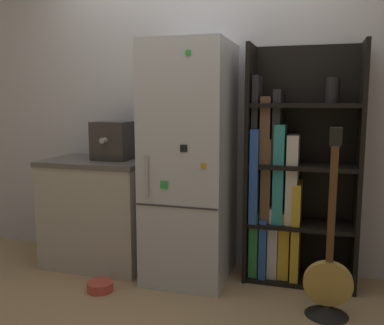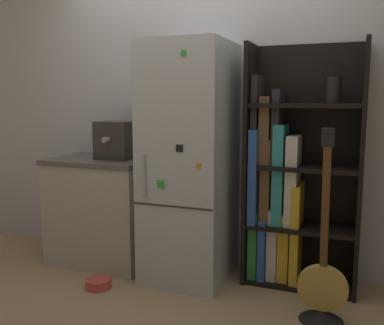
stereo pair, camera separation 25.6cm
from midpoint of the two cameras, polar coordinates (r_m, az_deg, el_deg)
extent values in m
plane|color=tan|center=(3.38, 1.20, -15.52)|extent=(16.00, 16.00, 0.00)
cube|color=silver|center=(3.55, 3.91, 7.21)|extent=(8.00, 0.05, 2.60)
cube|color=silver|center=(3.24, 1.96, -0.08)|extent=(0.61, 0.67, 1.79)
cube|color=#333333|center=(2.98, -0.20, -5.90)|extent=(0.59, 0.01, 0.01)
cube|color=#B2B2B7|center=(3.01, -4.05, -1.89)|extent=(0.02, 0.02, 0.30)
cube|color=black|center=(2.89, 0.85, 1.89)|extent=(0.05, 0.01, 0.05)
cube|color=green|center=(2.98, -1.79, -2.95)|extent=(0.06, 0.02, 0.06)
cube|color=orange|center=(2.86, 3.47, -0.49)|extent=(0.03, 0.02, 0.03)
cube|color=green|center=(2.87, 1.51, 14.45)|extent=(0.04, 0.01, 0.04)
cube|color=black|center=(3.27, 9.95, -0.26)|extent=(0.03, 0.37, 1.77)
cube|color=black|center=(3.22, 23.77, -0.99)|extent=(0.03, 0.37, 1.77)
cube|color=black|center=(3.39, 17.03, -0.21)|extent=(0.81, 0.03, 1.77)
cube|color=black|center=(3.46, 16.18, -15.04)|extent=(0.75, 0.34, 0.03)
cube|color=black|center=(3.31, 16.48, -8.22)|extent=(0.75, 0.34, 0.03)
cube|color=black|center=(3.22, 16.80, -0.63)|extent=(0.75, 0.34, 0.03)
cube|color=black|center=(3.18, 17.13, 7.28)|extent=(0.75, 0.34, 0.03)
cube|color=#338C3F|center=(3.40, 10.65, -10.51)|extent=(0.07, 0.26, 0.50)
cube|color=#2D59B2|center=(3.40, 11.87, -10.90)|extent=(0.05, 0.31, 0.46)
cube|color=silver|center=(3.37, 13.07, -10.35)|extent=(0.07, 0.24, 0.54)
cube|color=gold|center=(3.37, 14.47, -10.70)|extent=(0.08, 0.24, 0.51)
cube|color=gold|center=(3.34, 15.97, -8.92)|extent=(0.06, 0.31, 0.73)
cube|color=#2D59B2|center=(3.26, 10.84, -1.70)|extent=(0.06, 0.32, 0.70)
cube|color=brown|center=(3.26, 12.25, -2.41)|extent=(0.07, 0.24, 0.63)
cube|color=teal|center=(3.24, 13.87, -1.55)|extent=(0.08, 0.26, 0.74)
cube|color=silver|center=(3.24, 15.53, -2.30)|extent=(0.08, 0.26, 0.66)
cube|color=#262628|center=(3.23, 10.93, 5.61)|extent=(0.05, 0.25, 0.64)
cube|color=brown|center=(3.23, 12.26, 4.23)|extent=(0.07, 0.28, 0.49)
cube|color=#262628|center=(3.22, 13.66, 4.61)|extent=(0.05, 0.26, 0.54)
cylinder|color=black|center=(3.18, 20.64, 9.01)|extent=(0.10, 0.10, 0.18)
cube|color=#BCB7A8|center=(3.71, -9.73, -6.57)|extent=(0.83, 0.59, 0.85)
cube|color=#5B5651|center=(3.62, -9.90, 0.23)|extent=(0.85, 0.61, 0.04)
cube|color=#38332D|center=(3.56, -8.10, 2.96)|extent=(0.29, 0.24, 0.31)
cylinder|color=#A5A39E|center=(3.43, -9.32, 3.00)|extent=(0.04, 0.06, 0.04)
cone|color=black|center=(2.99, 19.35, -18.76)|extent=(0.28, 0.28, 0.06)
cylinder|color=gold|center=(2.91, 19.53, -15.53)|extent=(0.31, 0.09, 0.31)
cube|color=brown|center=(2.67, 20.02, -5.80)|extent=(0.04, 0.12, 0.74)
cube|color=black|center=(2.55, 20.46, 3.11)|extent=(0.07, 0.04, 0.11)
cylinder|color=#D84C3F|center=(3.31, -10.11, -15.58)|extent=(0.19, 0.19, 0.07)
torus|color=#D84C3F|center=(3.30, -10.12, -15.12)|extent=(0.19, 0.19, 0.01)
camera|label=1|loc=(0.13, -87.76, 0.33)|focal=40.00mm
camera|label=2|loc=(0.13, 92.24, -0.33)|focal=40.00mm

